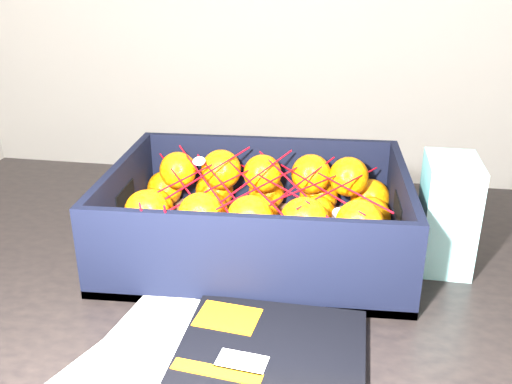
# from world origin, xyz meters

# --- Properties ---
(table) EXTENTS (1.25, 0.87, 0.75)m
(table) POSITION_xyz_m (-0.30, -0.11, 0.65)
(table) COLOR black
(table) RESTS_ON ground
(magazine_stack) EXTENTS (0.38, 0.34, 0.02)m
(magazine_stack) POSITION_xyz_m (-0.28, -0.35, 0.76)
(magazine_stack) COLOR silver
(magazine_stack) RESTS_ON table
(produce_crate) EXTENTS (0.44, 0.33, 0.13)m
(produce_crate) POSITION_xyz_m (-0.25, -0.04, 0.79)
(produce_crate) COLOR brown
(produce_crate) RESTS_ON table
(clementine_heap) EXTENTS (0.42, 0.31, 0.12)m
(clementine_heap) POSITION_xyz_m (-0.25, -0.04, 0.81)
(clementine_heap) COLOR #DA6C04
(clementine_heap) RESTS_ON produce_crate
(mesh_net) EXTENTS (0.37, 0.29, 0.09)m
(mesh_net) POSITION_xyz_m (-0.26, -0.05, 0.86)
(mesh_net) COLOR red
(mesh_net) RESTS_ON clementine_heap
(retail_carton) EXTENTS (0.08, 0.11, 0.16)m
(retail_carton) POSITION_xyz_m (0.02, -0.05, 0.83)
(retail_carton) COLOR silver
(retail_carton) RESTS_ON table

